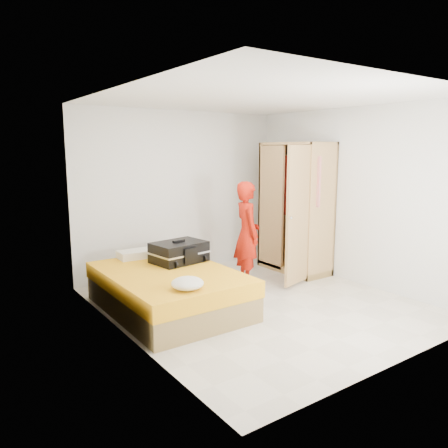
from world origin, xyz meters
TOP-DOWN VIEW (x-y plane):
  - room at (0.00, 0.00)m, footprint 4.00×4.02m
  - bed at (-1.05, 0.49)m, footprint 1.42×2.02m
  - wardrobe at (1.45, 0.85)m, footprint 1.15×1.34m
  - person at (0.38, 0.74)m, footprint 0.52×0.65m
  - suitcase at (-0.73, 0.80)m, footprint 0.76×0.60m
  - round_cushion at (-1.22, -0.27)m, footprint 0.35×0.35m
  - pillow at (-1.06, 1.34)m, footprint 0.59×0.32m

SIDE VIEW (x-z plane):
  - bed at x=-1.05m, z-range 0.00..0.50m
  - pillow at x=-1.06m, z-range 0.50..0.61m
  - round_cushion at x=-1.22m, z-range 0.50..0.63m
  - suitcase at x=-0.73m, z-range 0.48..0.78m
  - person at x=0.38m, z-range 0.00..1.54m
  - wardrobe at x=1.45m, z-range -0.05..2.05m
  - room at x=0.00m, z-range 0.00..2.60m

